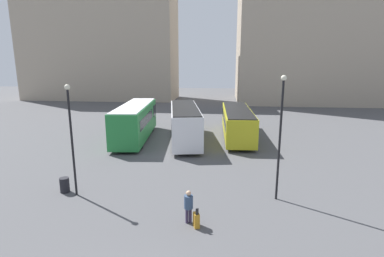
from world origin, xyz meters
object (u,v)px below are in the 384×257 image
object	(u,v)px
suitcase	(196,220)
trash_bin	(65,185)
bus_0	(136,120)
lamp_post_1	(71,133)
lamp_post_0	(280,130)
bus_1	(185,122)
bus_2	(237,122)
traveler	(189,204)

from	to	relation	value
suitcase	trash_bin	world-z (taller)	suitcase
bus_0	trash_bin	xyz separation A→B (m)	(-0.55, -12.34, -1.37)
suitcase	lamp_post_1	size ratio (longest dim) A/B	0.16
bus_0	lamp_post_0	world-z (taller)	lamp_post_0
lamp_post_1	trash_bin	xyz separation A→B (m)	(-0.82, 0.28, -3.14)
bus_1	suitcase	distance (m)	15.26
bus_2	trash_bin	distance (m)	17.39
bus_0	lamp_post_0	xyz separation A→B (m)	(11.24, -12.01, 2.03)
traveler	lamp_post_0	xyz separation A→B (m)	(4.42, 2.92, 2.88)
lamp_post_1	lamp_post_0	bearing A→B (deg)	3.17
bus_1	suitcase	xyz separation A→B (m)	(2.43, -15.00, -1.41)
bus_1	lamp_post_0	size ratio (longest dim) A/B	1.62
bus_0	suitcase	bearing A→B (deg)	-159.82
bus_0	suitcase	size ratio (longest dim) A/B	11.00
bus_0	traveler	xyz separation A→B (m)	(6.82, -14.93, -0.86)
lamp_post_0	traveler	bearing A→B (deg)	-146.54
suitcase	lamp_post_1	distance (m)	8.09
bus_2	lamp_post_0	bearing A→B (deg)	-175.42
traveler	lamp_post_1	bearing A→B (deg)	51.07
bus_2	traveler	bearing A→B (deg)	168.32
bus_2	lamp_post_0	xyz separation A→B (m)	(1.52, -13.67, 2.29)
bus_0	lamp_post_1	xyz separation A→B (m)	(0.27, -12.62, 1.77)
bus_0	suitcase	world-z (taller)	bus_0
bus_0	bus_2	size ratio (longest dim) A/B	0.97
bus_1	traveler	xyz separation A→B (m)	(2.05, -14.66, -0.82)
bus_0	bus_1	world-z (taller)	bus_0
suitcase	lamp_post_1	xyz separation A→B (m)	(-6.93, 2.65, 3.22)
lamp_post_0	trash_bin	size ratio (longest dim) A/B	7.77
bus_1	traveler	size ratio (longest dim) A/B	6.79
traveler	bus_0	bearing A→B (deg)	5.06
traveler	lamp_post_0	size ratio (longest dim) A/B	0.24
trash_bin	lamp_post_0	bearing A→B (deg)	1.60
traveler	trash_bin	bearing A→B (deg)	51.15
lamp_post_1	trash_bin	bearing A→B (deg)	161.31
bus_1	suitcase	bearing A→B (deg)	179.34
bus_1	bus_2	distance (m)	5.31
lamp_post_0	lamp_post_1	size ratio (longest dim) A/B	1.08
bus_2	lamp_post_0	world-z (taller)	lamp_post_0
bus_1	bus_2	world-z (taller)	bus_1
suitcase	trash_bin	distance (m)	8.29
trash_bin	bus_2	bearing A→B (deg)	53.75
bus_2	suitcase	bearing A→B (deg)	169.79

